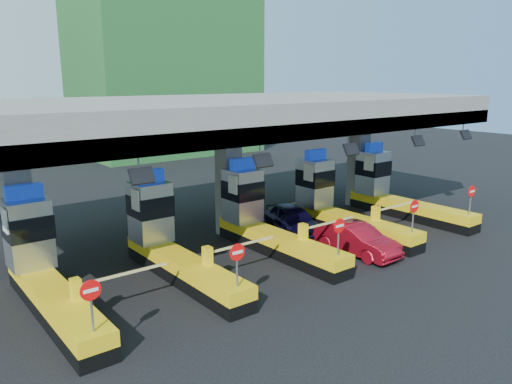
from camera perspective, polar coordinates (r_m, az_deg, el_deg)
ground at (r=23.95m, az=1.08°, el=-6.53°), size 120.00×120.00×0.00m
toll_canopy at (r=24.95m, az=-3.08°, el=8.66°), size 28.00×12.09×7.00m
toll_lane_far_left at (r=19.42m, az=-23.24°, el=-7.94°), size 4.43×8.00×4.16m
toll_lane_left at (r=21.10m, az=-10.02°, el=-5.43°), size 4.43×8.00×4.16m
toll_lane_center at (r=23.73m, az=0.67°, el=-3.17°), size 4.43×8.00×4.16m
toll_lane_right at (r=27.04m, az=8.96°, el=-1.33°), size 4.43×8.00×4.16m
toll_lane_far_right at (r=30.81m, az=15.33°, el=0.11°), size 4.43×8.00×4.16m
bg_building_scaffold at (r=56.37m, az=-10.66°, el=18.80°), size 18.00×12.00×28.00m
van at (r=26.14m, az=4.23°, el=-3.14°), size 2.98×4.79×1.52m
red_car at (r=23.56m, az=11.40°, el=-5.30°), size 1.53×4.30×1.41m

